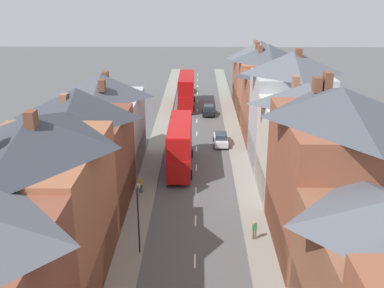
{
  "coord_description": "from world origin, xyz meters",
  "views": [
    {
      "loc": [
        0.19,
        -16.64,
        19.7
      ],
      "look_at": [
        -0.55,
        34.99,
        1.02
      ],
      "focal_mm": 42.0,
      "sensor_mm": 36.0,
      "label": 1
    }
  ],
  "objects_px": {
    "street_lamp": "(138,215)",
    "pedestrian_mid_right": "(141,184)",
    "double_decker_bus_lead": "(180,144)",
    "pedestrian_mid_left": "(255,229)",
    "double_decker_bus_mid_street": "(186,90)",
    "car_parked_right_a": "(209,110)",
    "car_parked_left_a": "(188,88)",
    "car_near_blue": "(221,139)"
  },
  "relations": [
    {
      "from": "pedestrian_mid_right",
      "to": "pedestrian_mid_left",
      "type": "bearing_deg",
      "value": -39.55
    },
    {
      "from": "double_decker_bus_mid_street",
      "to": "car_near_blue",
      "type": "relative_size",
      "value": 2.47
    },
    {
      "from": "pedestrian_mid_left",
      "to": "pedestrian_mid_right",
      "type": "distance_m",
      "value": 13.21
    },
    {
      "from": "double_decker_bus_mid_street",
      "to": "car_parked_right_a",
      "type": "relative_size",
      "value": 2.84
    },
    {
      "from": "car_near_blue",
      "to": "car_parked_right_a",
      "type": "bearing_deg",
      "value": 95.42
    },
    {
      "from": "double_decker_bus_lead",
      "to": "pedestrian_mid_right",
      "type": "distance_m",
      "value": 7.71
    },
    {
      "from": "double_decker_bus_mid_street",
      "to": "pedestrian_mid_right",
      "type": "bearing_deg",
      "value": -96.26
    },
    {
      "from": "car_parked_left_a",
      "to": "street_lamp",
      "type": "relative_size",
      "value": 0.82
    },
    {
      "from": "car_near_blue",
      "to": "pedestrian_mid_right",
      "type": "relative_size",
      "value": 2.72
    },
    {
      "from": "double_decker_bus_lead",
      "to": "pedestrian_mid_right",
      "type": "relative_size",
      "value": 6.71
    },
    {
      "from": "double_decker_bus_mid_street",
      "to": "car_near_blue",
      "type": "distance_m",
      "value": 19.5
    },
    {
      "from": "car_parked_right_a",
      "to": "double_decker_bus_mid_street",
      "type": "bearing_deg",
      "value": 125.49
    },
    {
      "from": "double_decker_bus_mid_street",
      "to": "pedestrian_mid_right",
      "type": "xyz_separation_m",
      "value": [
        -3.62,
        -32.95,
        -1.78
      ]
    },
    {
      "from": "car_parked_right_a",
      "to": "car_parked_left_a",
      "type": "bearing_deg",
      "value": 102.89
    },
    {
      "from": "street_lamp",
      "to": "car_parked_right_a",
      "type": "bearing_deg",
      "value": 80.99
    },
    {
      "from": "pedestrian_mid_left",
      "to": "street_lamp",
      "type": "bearing_deg",
      "value": -168.31
    },
    {
      "from": "pedestrian_mid_right",
      "to": "car_parked_left_a",
      "type": "bearing_deg",
      "value": 85.25
    },
    {
      "from": "double_decker_bus_mid_street",
      "to": "car_parked_right_a",
      "type": "height_order",
      "value": "double_decker_bus_mid_street"
    },
    {
      "from": "street_lamp",
      "to": "pedestrian_mid_left",
      "type": "bearing_deg",
      "value": 11.69
    },
    {
      "from": "double_decker_bus_lead",
      "to": "street_lamp",
      "type": "distance_m",
      "value": 17.03
    },
    {
      "from": "double_decker_bus_lead",
      "to": "double_decker_bus_mid_street",
      "type": "relative_size",
      "value": 1.0
    },
    {
      "from": "pedestrian_mid_right",
      "to": "street_lamp",
      "type": "height_order",
      "value": "street_lamp"
    },
    {
      "from": "car_near_blue",
      "to": "car_parked_left_a",
      "type": "bearing_deg",
      "value": 99.45
    },
    {
      "from": "pedestrian_mid_right",
      "to": "double_decker_bus_mid_street",
      "type": "bearing_deg",
      "value": 83.74
    },
    {
      "from": "double_decker_bus_lead",
      "to": "car_parked_right_a",
      "type": "distance_m",
      "value": 21.71
    },
    {
      "from": "double_decker_bus_mid_street",
      "to": "car_near_blue",
      "type": "xyz_separation_m",
      "value": [
        4.91,
        -18.76,
        -2.01
      ]
    },
    {
      "from": "car_parked_left_a",
      "to": "pedestrian_mid_right",
      "type": "bearing_deg",
      "value": -94.75
    },
    {
      "from": "double_decker_bus_mid_street",
      "to": "pedestrian_mid_left",
      "type": "xyz_separation_m",
      "value": [
        6.57,
        -41.37,
        -1.78
      ]
    },
    {
      "from": "car_parked_left_a",
      "to": "pedestrian_mid_left",
      "type": "bearing_deg",
      "value": -82.81
    },
    {
      "from": "double_decker_bus_lead",
      "to": "street_lamp",
      "type": "bearing_deg",
      "value": -98.24
    },
    {
      "from": "car_parked_right_a",
      "to": "pedestrian_mid_left",
      "type": "relative_size",
      "value": 2.37
    },
    {
      "from": "double_decker_bus_lead",
      "to": "pedestrian_mid_right",
      "type": "bearing_deg",
      "value": -118.8
    },
    {
      "from": "double_decker_bus_lead",
      "to": "double_decker_bus_mid_street",
      "type": "height_order",
      "value": "same"
    },
    {
      "from": "car_near_blue",
      "to": "car_parked_left_a",
      "type": "relative_size",
      "value": 0.97
    },
    {
      "from": "car_parked_right_a",
      "to": "pedestrian_mid_right",
      "type": "relative_size",
      "value": 2.37
    },
    {
      "from": "car_near_blue",
      "to": "pedestrian_mid_right",
      "type": "height_order",
      "value": "pedestrian_mid_right"
    },
    {
      "from": "car_near_blue",
      "to": "car_parked_left_a",
      "type": "distance_m",
      "value": 29.84
    },
    {
      "from": "car_near_blue",
      "to": "double_decker_bus_mid_street",
      "type": "bearing_deg",
      "value": 104.66
    },
    {
      "from": "car_near_blue",
      "to": "street_lamp",
      "type": "bearing_deg",
      "value": -106.72
    },
    {
      "from": "double_decker_bus_lead",
      "to": "pedestrian_mid_left",
      "type": "xyz_separation_m",
      "value": [
        6.57,
        -14.99,
        -1.78
      ]
    },
    {
      "from": "street_lamp",
      "to": "pedestrian_mid_right",
      "type": "bearing_deg",
      "value": 96.52
    },
    {
      "from": "pedestrian_mid_left",
      "to": "car_parked_right_a",
      "type": "bearing_deg",
      "value": 94.66
    }
  ]
}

